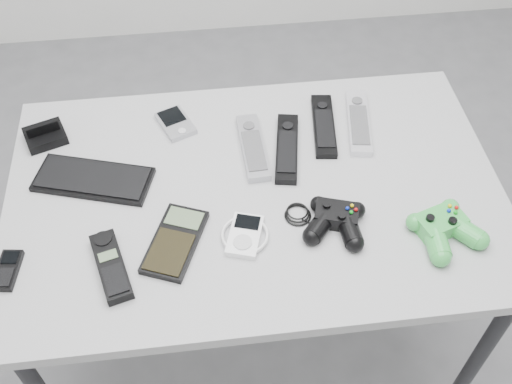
{
  "coord_description": "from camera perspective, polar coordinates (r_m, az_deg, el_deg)",
  "views": [
    {
      "loc": [
        -0.09,
        -0.85,
        1.77
      ],
      "look_at": [
        0.01,
        -0.0,
        0.77
      ],
      "focal_mm": 42.0,
      "sensor_mm": 36.0,
      "label": 1
    }
  ],
  "objects": [
    {
      "name": "mobile_phone",
      "position": [
        1.31,
        -22.6,
        -6.88
      ],
      "size": [
        0.05,
        0.1,
        0.02
      ],
      "primitive_type": "cube",
      "rotation": [
        0.0,
        0.0,
        -0.14
      ],
      "color": "black",
      "rests_on": "desk"
    },
    {
      "name": "dock_bracket",
      "position": [
        1.53,
        -19.55,
        5.41
      ],
      "size": [
        0.11,
        0.11,
        0.05
      ],
      "primitive_type": "cube",
      "rotation": [
        0.0,
        0.0,
        0.35
      ],
      "color": "black",
      "rests_on": "desk"
    },
    {
      "name": "mp3_player",
      "position": [
        1.26,
        -1.07,
        -4.12
      ],
      "size": [
        0.13,
        0.13,
        0.02
      ],
      "primitive_type": "cube",
      "rotation": [
        0.0,
        0.0,
        -0.3
      ],
      "color": "white",
      "rests_on": "desk"
    },
    {
      "name": "remote_silver_a",
      "position": [
        1.42,
        -0.31,
        4.34
      ],
      "size": [
        0.06,
        0.21,
        0.02
      ],
      "primitive_type": "cube",
      "rotation": [
        0.0,
        0.0,
        0.04
      ],
      "color": "#A1A2A8",
      "rests_on": "desk"
    },
    {
      "name": "floor",
      "position": [
        1.96,
        -0.42,
        -14.69
      ],
      "size": [
        3.5,
        3.5,
        0.0
      ],
      "primitive_type": "plane",
      "color": "slate",
      "rests_on": "ground"
    },
    {
      "name": "remote_silver_b",
      "position": [
        1.51,
        9.74,
        6.64
      ],
      "size": [
        0.09,
        0.23,
        0.02
      ],
      "primitive_type": "cube",
      "rotation": [
        0.0,
        0.0,
        -0.16
      ],
      "color": "silver",
      "rests_on": "desk"
    },
    {
      "name": "controller_green",
      "position": [
        1.31,
        17.52,
        -3.21
      ],
      "size": [
        0.18,
        0.18,
        0.05
      ],
      "primitive_type": null,
      "rotation": [
        0.0,
        0.0,
        0.32
      ],
      "color": "green",
      "rests_on": "desk"
    },
    {
      "name": "remote_black_b",
      "position": [
        1.49,
        6.47,
        6.35
      ],
      "size": [
        0.08,
        0.22,
        0.02
      ],
      "primitive_type": "cube",
      "rotation": [
        0.0,
        0.0,
        -0.12
      ],
      "color": "black",
      "rests_on": "desk"
    },
    {
      "name": "pda_keyboard",
      "position": [
        1.41,
        -15.24,
        1.21
      ],
      "size": [
        0.28,
        0.18,
        0.02
      ],
      "primitive_type": "cube",
      "rotation": [
        0.0,
        0.0,
        -0.3
      ],
      "color": "black",
      "rests_on": "desk"
    },
    {
      "name": "calculator",
      "position": [
        1.26,
        -7.72,
        -4.69
      ],
      "size": [
        0.15,
        0.2,
        0.02
      ],
      "primitive_type": "cube",
      "rotation": [
        0.0,
        0.0,
        -0.39
      ],
      "color": "black",
      "rests_on": "desk"
    },
    {
      "name": "remote_black_a",
      "position": [
        1.42,
        2.96,
        4.25
      ],
      "size": [
        0.09,
        0.22,
        0.02
      ],
      "primitive_type": "cube",
      "rotation": [
        0.0,
        0.0,
        -0.18
      ],
      "color": "black",
      "rests_on": "desk"
    },
    {
      "name": "pda",
      "position": [
        1.5,
        -7.68,
        6.54
      ],
      "size": [
        0.1,
        0.12,
        0.02
      ],
      "primitive_type": "cube",
      "rotation": [
        0.0,
        0.0,
        0.4
      ],
      "color": "#A1A2A8",
      "rests_on": "desk"
    },
    {
      "name": "desk",
      "position": [
        1.4,
        -0.09,
        -1.48
      ],
      "size": [
        1.11,
        0.72,
        0.75
      ],
      "color": "#9B9C9E",
      "rests_on": "floor"
    },
    {
      "name": "cordless_handset",
      "position": [
        1.24,
        -13.64,
        -6.86
      ],
      "size": [
        0.09,
        0.17,
        0.03
      ],
      "primitive_type": "cube",
      "rotation": [
        0.0,
        0.0,
        0.27
      ],
      "color": "black",
      "rests_on": "desk"
    },
    {
      "name": "controller_black",
      "position": [
        1.28,
        7.63,
        -2.59
      ],
      "size": [
        0.25,
        0.2,
        0.04
      ],
      "primitive_type": null,
      "rotation": [
        0.0,
        0.0,
        -0.31
      ],
      "color": "black",
      "rests_on": "desk"
    }
  ]
}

